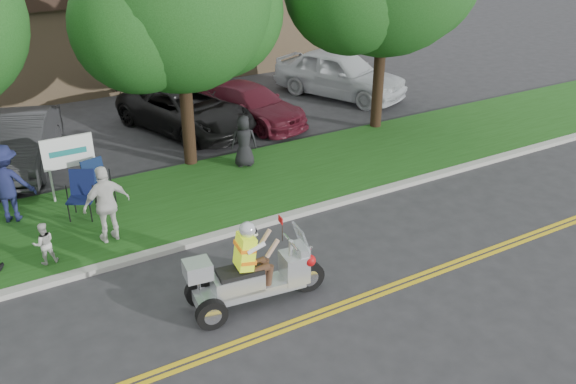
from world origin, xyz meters
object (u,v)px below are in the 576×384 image
lawn_chair_b (97,178)px  parked_car_far_right (340,74)px  parked_car_right (250,104)px  parked_car_mid (186,110)px  lawn_chair_a (82,191)px  trike_scooter (251,277)px  parked_car_left (20,142)px  spectator_adult_right (107,204)px

lawn_chair_b → parked_car_far_right: 11.35m
parked_car_right → parked_car_far_right: 4.45m
lawn_chair_b → parked_car_mid: 5.51m
parked_car_right → lawn_chair_a: bearing=-164.0°
lawn_chair_a → lawn_chair_b: lawn_chair_a is taller
trike_scooter → parked_car_left: size_ratio=0.60×
lawn_chair_a → parked_car_right: bearing=60.8°
lawn_chair_a → parked_car_far_right: (10.90, 5.11, 0.15)m
spectator_adult_right → parked_car_right: spectator_adult_right is taller
trike_scooter → parked_car_mid: size_ratio=0.54×
lawn_chair_a → parked_car_far_right: parked_car_far_right is taller
trike_scooter → parked_car_left: (-2.71, 9.09, 0.13)m
trike_scooter → lawn_chair_a: trike_scooter is taller
trike_scooter → parked_car_right: 10.32m
spectator_adult_right → parked_car_far_right: bearing=-154.4°
lawn_chair_b → spectator_adult_right: bearing=-112.1°
lawn_chair_b → parked_car_far_right: (10.41, 4.53, 0.17)m
lawn_chair_b → parked_car_far_right: size_ratio=0.21×
lawn_chair_b → parked_car_mid: parked_car_mid is taller
parked_car_mid → lawn_chair_a: bearing=-152.5°
spectator_adult_right → parked_car_far_right: (10.68, 6.60, -0.11)m
lawn_chair_a → parked_car_mid: bearing=74.2°
parked_car_far_right → parked_car_mid: bearing=161.9°
lawn_chair_a → parked_car_mid: parked_car_mid is taller
lawn_chair_b → parked_car_far_right: parked_car_far_right is taller
lawn_chair_b → lawn_chair_a: bearing=-145.3°
spectator_adult_right → parked_car_far_right: spectator_adult_right is taller
spectator_adult_right → parked_car_right: 8.48m
lawn_chair_a → parked_car_far_right: bearing=53.8°
parked_car_far_right → parked_car_left: bearing=161.7°
lawn_chair_a → spectator_adult_right: (0.23, -1.49, 0.26)m
spectator_adult_right → parked_car_far_right: 12.55m
lawn_chair_a → parked_car_far_right: size_ratio=0.22×
lawn_chair_a → parked_car_left: parked_car_left is taller
trike_scooter → lawn_chair_b: bearing=111.0°
parked_car_far_right → trike_scooter: bearing=-155.1°
spectator_adult_right → parked_car_left: bearing=-85.7°
parked_car_right → lawn_chair_b: bearing=-165.8°
lawn_chair_a → parked_car_right: size_ratio=0.25×
trike_scooter → parked_car_far_right: size_ratio=0.53×
spectator_adult_right → parked_car_left: spectator_adult_right is taller
parked_car_left → parked_car_mid: 5.20m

